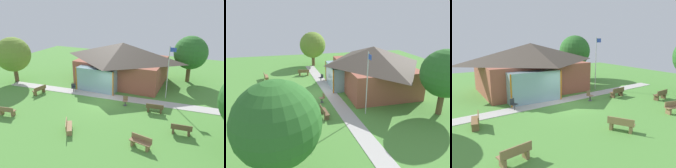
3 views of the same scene
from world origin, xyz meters
The scene contains 13 objects.
ground_plane centered at (0.00, 0.00, 0.00)m, with size 44.00×44.00×0.00m, color #54933D.
pavilion centered at (-0.50, 6.02, 2.44)m, with size 10.64×8.65×4.71m.
footpath centered at (0.00, 1.19, 0.01)m, with size 23.97×1.30×0.03m, color #BCB7B2.
flagpole centered at (5.41, 3.19, 2.94)m, with size 0.64×0.08×5.30m.
bench_mid_left centered at (-7.07, -1.02, 0.40)m, with size 0.70×1.55×0.84m.
bench_lawn_far_right centered at (7.62, -2.91, 0.40)m, with size 1.54×0.58×0.84m.
bench_front_left centered at (-6.37, -5.90, 0.40)m, with size 1.56×0.72×0.84m.
bench_front_center centered at (-0.15, -5.89, 0.40)m, with size 1.17×1.50×0.84m.
bench_mid_right centered at (5.06, -0.33, 0.40)m, with size 1.54×0.60×0.84m.
bench_front_right centered at (5.35, -5.60, 0.40)m, with size 1.55×0.69×0.84m.
patio_chair_lawn_spare centered at (2.19, 0.02, 0.42)m, with size 0.53×0.53×0.86m.
patio_chair_west centered at (-4.13, 0.94, 0.42)m, with size 0.60×0.60×0.86m.
tree_behind_pavilion_right centered at (6.86, 9.21, 3.55)m, with size 3.90×3.90×5.51m.
Camera 3 is at (-9.03, -14.24, 5.25)m, focal length 35.35 mm.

